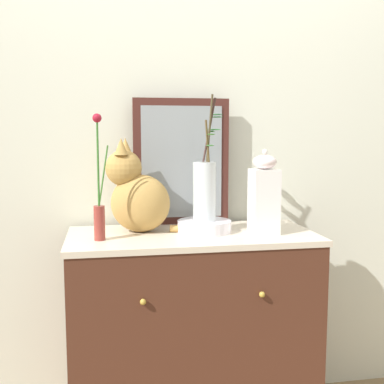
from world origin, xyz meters
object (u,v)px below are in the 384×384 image
sideboard (192,335)px  vase_glass_clear (205,188)px  candle_pillar (266,213)px  cat_sitting (136,194)px  jar_lidded_porcelain (264,195)px  mirror_leaning (181,162)px  bowl_porcelain (204,226)px  vase_slim_green (99,205)px

sideboard → vase_glass_clear: bearing=20.2°
candle_pillar → cat_sitting: bearing=179.3°
vase_glass_clear → jar_lidded_porcelain: size_ratio=1.50×
sideboard → vase_glass_clear: size_ratio=1.95×
cat_sitting → mirror_leaning: bearing=34.2°
mirror_leaning → bowl_porcelain: 0.35m
cat_sitting → candle_pillar: size_ratio=2.77×
cat_sitting → sideboard: bearing=-18.1°
vase_glass_clear → vase_slim_green: bearing=-169.0°
sideboard → vase_slim_green: (-0.39, -0.06, 0.60)m
vase_slim_green → bowl_porcelain: 0.47m
vase_slim_green → candle_pillar: 0.77m
bowl_porcelain → vase_glass_clear: (0.00, 0.00, 0.17)m
mirror_leaning → vase_glass_clear: size_ratio=1.09×
cat_sitting → vase_glass_clear: 0.30m
mirror_leaning → jar_lidded_porcelain: (0.31, -0.28, -0.13)m
bowl_porcelain → jar_lidded_porcelain: jar_lidded_porcelain is taller
vase_slim_green → candle_pillar: vase_slim_green is taller
sideboard → cat_sitting: 0.67m
vase_glass_clear → candle_pillar: 0.33m
sideboard → mirror_leaning: (-0.01, 0.23, 0.75)m
candle_pillar → vase_slim_green: bearing=-169.9°
bowl_porcelain → candle_pillar: candle_pillar is taller
cat_sitting → candle_pillar: 0.60m
vase_glass_clear → sideboard: bearing=-159.8°
bowl_porcelain → candle_pillar: bearing=9.0°
mirror_leaning → vase_slim_green: (-0.38, -0.29, -0.15)m
mirror_leaning → bowl_porcelain: size_ratio=2.51×
sideboard → vase_slim_green: size_ratio=2.09×
bowl_porcelain → vase_slim_green: bearing=-169.1°
sideboard → bowl_porcelain: (0.06, 0.02, 0.48)m
jar_lidded_porcelain → bowl_porcelain: bearing=162.2°
sideboard → candle_pillar: bearing=10.9°
cat_sitting → vase_slim_green: vase_slim_green is taller
jar_lidded_porcelain → candle_pillar: 0.17m
candle_pillar → sideboard: bearing=-169.1°
cat_sitting → bowl_porcelain: (0.29, -0.05, -0.14)m
sideboard → mirror_leaning: mirror_leaning is taller
mirror_leaning → candle_pillar: mirror_leaning is taller
cat_sitting → bowl_porcelain: bearing=-10.5°
bowl_porcelain → candle_pillar: 0.31m
vase_slim_green → jar_lidded_porcelain: 0.69m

